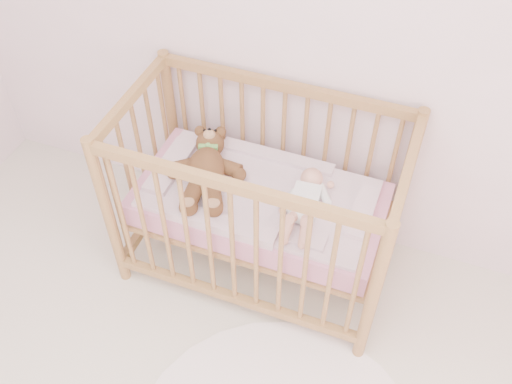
% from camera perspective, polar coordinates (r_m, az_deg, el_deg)
% --- Properties ---
extents(wall_back, '(4.00, 0.02, 2.70)m').
position_cam_1_polar(wall_back, '(2.56, 6.89, 17.45)').
color(wall_back, white).
rests_on(wall_back, floor).
extents(crib, '(1.36, 0.76, 1.00)m').
position_cam_1_polar(crib, '(2.83, 0.36, -0.97)').
color(crib, '#B18C4B').
rests_on(crib, floor).
extents(mattress, '(1.22, 0.62, 0.13)m').
position_cam_1_polar(mattress, '(2.84, 0.36, -1.17)').
color(mattress, pink).
rests_on(mattress, crib).
extents(blanket, '(1.10, 0.58, 0.06)m').
position_cam_1_polar(blanket, '(2.79, 0.36, -0.14)').
color(blanket, '#CE8EA7').
rests_on(blanket, mattress).
extents(baby, '(0.28, 0.51, 0.12)m').
position_cam_1_polar(baby, '(2.67, 4.95, -0.64)').
color(baby, white).
rests_on(baby, blanket).
extents(teddy_bear, '(0.57, 0.68, 0.16)m').
position_cam_1_polar(teddy_bear, '(2.79, -5.03, 2.22)').
color(teddy_bear, brown).
rests_on(teddy_bear, blanket).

